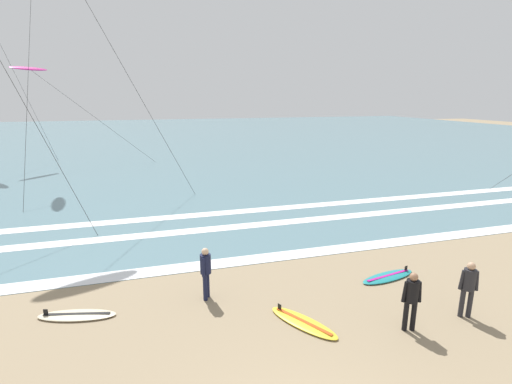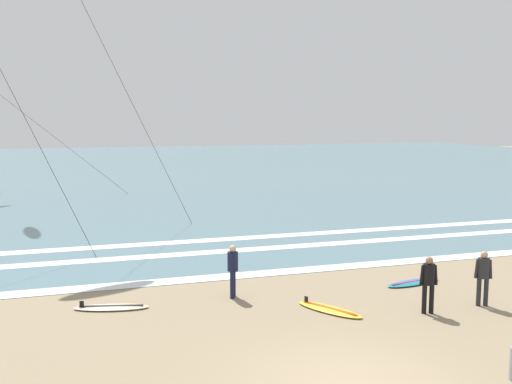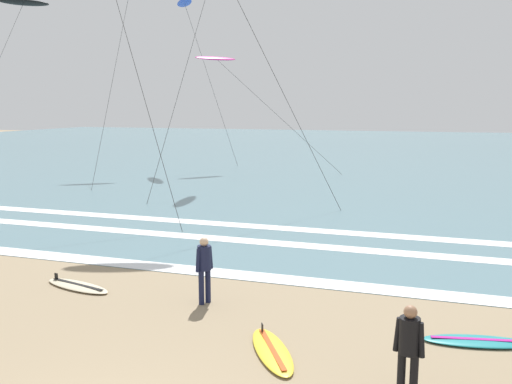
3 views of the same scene
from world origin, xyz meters
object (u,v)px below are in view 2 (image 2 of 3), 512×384
object	(u,v)px
surfer_right_near	(429,280)
surfer_mid_group	(233,266)
surfboard_right_spare	(413,282)
surfboard_near_water	(330,309)
surfer_left_near	(483,273)
surfboard_left_pile	(111,307)

from	to	relation	value
surfer_right_near	surfer_mid_group	size ratio (longest dim) A/B	1.00
surfer_mid_group	surfboard_right_spare	xyz separation A→B (m)	(5.98, -0.37, -0.91)
surfer_right_near	surfboard_near_water	xyz separation A→B (m)	(-2.50, 0.99, -0.91)
surfer_left_near	surfboard_right_spare	world-z (taller)	surfer_left_near
surfer_mid_group	surfboard_left_pile	distance (m)	3.67
surfer_right_near	surfer_mid_group	distance (m)	5.61
surfer_mid_group	surfboard_near_water	distance (m)	3.15
surfer_mid_group	surfboard_near_water	bearing A→B (deg)	-41.91
surfer_mid_group	surfboard_left_pile	world-z (taller)	surfer_mid_group
surfer_mid_group	surfboard_left_pile	bearing A→B (deg)	179.82
surfer_right_near	surfer_left_near	bearing A→B (deg)	2.98
surfboard_near_water	surfer_mid_group	bearing A→B (deg)	138.09
surfboard_near_water	surfboard_left_pile	distance (m)	6.15
surfer_right_near	surfer_left_near	size ratio (longest dim) A/B	1.00
surfer_right_near	surfboard_right_spare	world-z (taller)	surfer_right_near
surfer_right_near	surfboard_left_pile	xyz separation A→B (m)	(-8.30, 3.02, -0.91)
surfboard_near_water	surfer_left_near	bearing A→B (deg)	-11.57
surfer_right_near	surfboard_left_pile	distance (m)	8.88
surfer_right_near	surfboard_right_spare	distance (m)	3.05
surfer_mid_group	surfboard_right_spare	size ratio (longest dim) A/B	0.74
surfer_mid_group	surfboard_near_water	size ratio (longest dim) A/B	0.76
surfboard_right_spare	surfer_mid_group	bearing A→B (deg)	176.46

